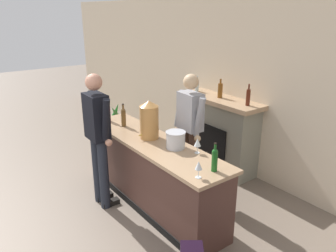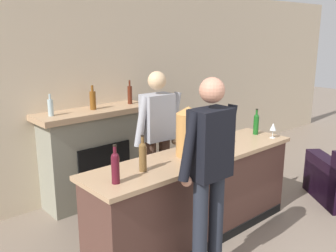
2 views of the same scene
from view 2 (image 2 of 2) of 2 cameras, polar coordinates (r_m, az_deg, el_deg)
name	(u,v)px [view 2 (image 2 of 2)]	position (r m, az deg, el deg)	size (l,w,h in m)	color
wall_back_panel	(90,94)	(5.04, -11.85, 4.87)	(12.00, 0.07, 2.75)	beige
bar_counter	(196,196)	(4.04, 4.29, -10.60)	(2.54, 0.63, 0.94)	#4C3028
fireplace_stone	(95,155)	(4.95, -11.00, -4.29)	(1.51, 0.52, 1.54)	gray
person_customer	(209,172)	(3.20, 6.31, -7.04)	(0.66, 0.31, 1.82)	#21252F
person_bartender	(158,139)	(4.31, -1.58, -1.99)	(0.66, 0.32, 1.74)	brown
copper_dispenser	(188,131)	(3.75, 3.09, -0.78)	(0.25, 0.29, 0.51)	#BF8444
ice_bucket_steel	(213,136)	(4.16, 6.93, -1.47)	(0.25, 0.25, 0.21)	silver
wine_bottle_port_short	(115,166)	(3.12, -8.03, -6.13)	(0.07, 0.07, 0.33)	#4E111E
wine_bottle_cabernet_heavy	(143,155)	(3.36, -3.87, -4.48)	(0.07, 0.07, 0.34)	brown
wine_bottle_chardonnay_pale	(256,123)	(4.68, 13.28, 0.43)	(0.06, 0.06, 0.32)	#17551A
wine_glass_front_right	(273,127)	(4.57, 15.72, -0.18)	(0.07, 0.07, 0.18)	silver
wine_glass_front_left	(194,138)	(4.05, 4.00, -1.83)	(0.07, 0.07, 0.16)	silver
wine_glass_near_bucket	(222,127)	(4.43, 8.23, -0.21)	(0.08, 0.08, 0.18)	silver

